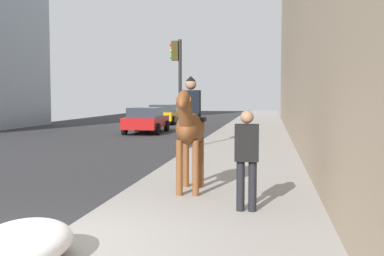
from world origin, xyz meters
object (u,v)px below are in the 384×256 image
object	(u,v)px
car_far_lane	(164,114)
car_near_lane	(146,120)
mounted_horse_near	(190,127)
pedestrian_greeting	(247,154)
traffic_light_near_curb	(178,78)

from	to	relation	value
car_far_lane	car_near_lane	bearing A→B (deg)	-175.05
mounted_horse_near	pedestrian_greeting	xyz separation A→B (m)	(-1.42, -1.21, -0.35)
mounted_horse_near	traffic_light_near_curb	size ratio (longest dim) A/B	0.57
mounted_horse_near	pedestrian_greeting	distance (m)	1.90
pedestrian_greeting	mounted_horse_near	bearing A→B (deg)	38.91
car_near_lane	car_far_lane	world-z (taller)	same
pedestrian_greeting	car_far_lane	distance (m)	27.07
mounted_horse_near	car_near_lane	world-z (taller)	mounted_horse_near
mounted_horse_near	car_far_lane	xyz separation A→B (m)	(24.62, 6.16, -0.69)
car_near_lane	traffic_light_near_curb	size ratio (longest dim) A/B	1.07
traffic_light_near_curb	car_near_lane	bearing A→B (deg)	22.04
mounted_horse_near	traffic_light_near_curb	bearing A→B (deg)	-169.01
pedestrian_greeting	car_far_lane	size ratio (longest dim) A/B	0.41
pedestrian_greeting	car_near_lane	bearing A→B (deg)	18.77
pedestrian_greeting	traffic_light_near_curb	xyz separation A→B (m)	(8.81, 2.91, 1.63)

